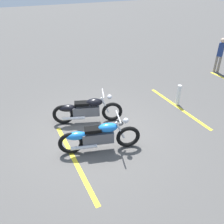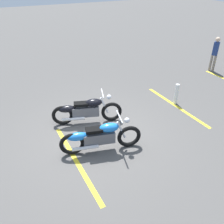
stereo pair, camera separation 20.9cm
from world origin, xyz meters
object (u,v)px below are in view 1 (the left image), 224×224
object	(u,v)px
motorcycle_bright_foreground	(98,137)
bystander_near_row	(220,54)
bollard_post	(178,95)
motorcycle_dark_foreground	(86,110)

from	to	relation	value
motorcycle_bright_foreground	bystander_near_row	size ratio (longest dim) A/B	1.35
bystander_near_row	bollard_post	bearing A→B (deg)	176.80
motorcycle_bright_foreground	motorcycle_dark_foreground	size ratio (longest dim) A/B	1.02
bollard_post	motorcycle_bright_foreground	bearing A→B (deg)	-161.47
motorcycle_bright_foreground	motorcycle_dark_foreground	distance (m)	1.46
motorcycle_dark_foreground	bystander_near_row	distance (m)	7.30
motorcycle_dark_foreground	bystander_near_row	world-z (taller)	bystander_near_row
bystander_near_row	motorcycle_bright_foreground	bearing A→B (deg)	172.99
motorcycle_bright_foreground	bollard_post	bearing A→B (deg)	32.36
motorcycle_bright_foreground	motorcycle_dark_foreground	xyz separation A→B (m)	(0.16, 1.45, 0.00)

